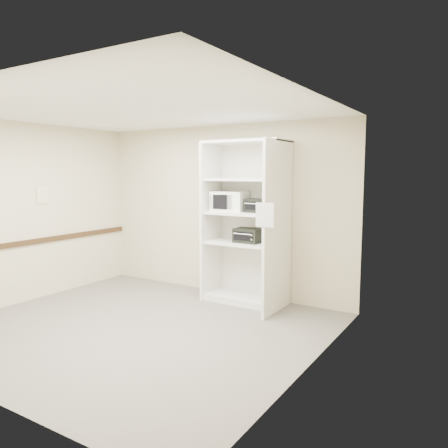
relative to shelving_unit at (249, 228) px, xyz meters
The scene contains 12 objects.
floor 2.15m from the shelving_unit, 111.36° to the right, with size 4.50×4.00×0.01m, color #645D55.
ceiling 2.41m from the shelving_unit, 111.36° to the right, with size 4.50×4.00×0.01m, color white.
wall_back 0.76m from the shelving_unit, 155.96° to the left, with size 4.50×0.02×2.70m, color beige.
wall_left 3.38m from the shelving_unit, 149.71° to the right, with size 0.02×4.00×2.70m, color beige.
wall_right 2.34m from the shelving_unit, 47.07° to the right, with size 0.02×4.00×2.70m, color beige.
shelving_unit is the anchor object (origin of this frame).
microwave 0.51m from the shelving_unit, behind, with size 0.50×0.38×0.30m, color white.
toaster_oven_upper 0.37m from the shelving_unit, 19.61° to the left, with size 0.34×0.26×0.20m, color black.
toaster_oven_lower 0.11m from the shelving_unit, 72.58° to the right, with size 0.38×0.29×0.21m, color black.
paper_sign 0.90m from the shelving_unit, 47.49° to the right, with size 0.24×0.01×0.31m, color white.
chair_rail 3.37m from the shelving_unit, 149.52° to the right, with size 0.04×3.98×0.08m, color #332110.
wall_poster 3.25m from the shelving_unit, 154.65° to the right, with size 0.01×0.19×0.27m, color white.
Camera 1 is at (3.73, -3.96, 1.94)m, focal length 35.00 mm.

